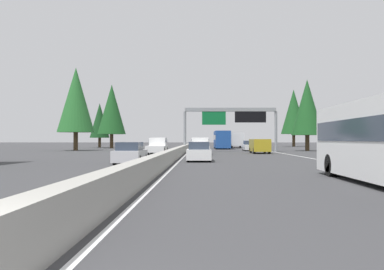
{
  "coord_description": "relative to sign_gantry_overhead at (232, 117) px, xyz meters",
  "views": [
    {
      "loc": [
        -3.04,
        -1.97,
        1.66
      ],
      "look_at": [
        47.2,
        -0.8,
        2.2
      ],
      "focal_mm": 38.4,
      "sensor_mm": 36.0,
      "label": 1
    }
  ],
  "objects": [
    {
      "name": "ground_plane",
      "position": [
        7.45,
        6.04,
        -4.73
      ],
      "size": [
        320.0,
        320.0,
        0.0
      ],
      "primitive_type": "plane",
      "color": "#38383A"
    },
    {
      "name": "median_barrier",
      "position": [
        27.45,
        6.34,
        -4.28
      ],
      "size": [
        180.0,
        0.56,
        0.9
      ],
      "primitive_type": "cube",
      "color": "#9E9B93",
      "rests_on": "ground"
    },
    {
      "name": "shoulder_stripe_right",
      "position": [
        17.45,
        -5.48,
        -4.72
      ],
      "size": [
        160.0,
        0.16,
        0.01
      ],
      "primitive_type": "cube",
      "color": "silver",
      "rests_on": "ground"
    },
    {
      "name": "shoulder_stripe_median",
      "position": [
        17.45,
        5.79,
        -4.72
      ],
      "size": [
        160.0,
        0.16,
        0.01
      ],
      "primitive_type": "cube",
      "color": "silver",
      "rests_on": "ground"
    },
    {
      "name": "sign_gantry_overhead",
      "position": [
        0.0,
        0.0,
        0.0
      ],
      "size": [
        0.5,
        12.68,
        5.94
      ],
      "color": "gray",
      "rests_on": "ground"
    },
    {
      "name": "sedan_near_center",
      "position": [
        -24.31,
        4.26,
        -4.04
      ],
      "size": [
        4.4,
        1.8,
        1.47
      ],
      "color": "white",
      "rests_on": "ground"
    },
    {
      "name": "minivan_near_right",
      "position": [
        -6.79,
        -2.82,
        -3.77
      ],
      "size": [
        5.0,
        1.95,
        1.69
      ],
      "color": "#AD931E",
      "rests_on": "ground"
    },
    {
      "name": "sedan_far_left",
      "position": [
        49.9,
        4.26,
        -4.04
      ],
      "size": [
        4.4,
        1.8,
        1.47
      ],
      "color": "red",
      "rests_on": "ground"
    },
    {
      "name": "pickup_mid_center",
      "position": [
        -10.5,
        4.23,
        -3.81
      ],
      "size": [
        5.6,
        2.0,
        1.86
      ],
      "color": "white",
      "rests_on": "ground"
    },
    {
      "name": "box_truck_far_right",
      "position": [
        25.18,
        -2.75,
        -3.11
      ],
      "size": [
        8.5,
        2.4,
        2.95
      ],
      "color": "white",
      "rests_on": "ground"
    },
    {
      "name": "sedan_mid_right",
      "position": [
        4.82,
        -2.94,
        -4.04
      ],
      "size": [
        4.4,
        1.8,
        1.47
      ],
      "color": "white",
      "rests_on": "ground"
    },
    {
      "name": "bus_distant_b",
      "position": [
        17.14,
        0.5,
        -3.01
      ],
      "size": [
        11.5,
        2.55,
        3.1
      ],
      "color": "#1E4793",
      "rests_on": "ground"
    },
    {
      "name": "oncoming_near",
      "position": [
        -9.34,
        9.04,
        -3.81
      ],
      "size": [
        5.6,
        2.0,
        1.86
      ],
      "rotation": [
        0.0,
        0.0,
        3.14
      ],
      "color": "white",
      "rests_on": "ground"
    },
    {
      "name": "oncoming_far",
      "position": [
        -27.49,
        8.98,
        -4.04
      ],
      "size": [
        4.4,
        1.8,
        1.47
      ],
      "rotation": [
        0.0,
        0.0,
        3.14
      ],
      "color": "silver",
      "rests_on": "ground"
    },
    {
      "name": "conifer_right_mid",
      "position": [
        4.14,
        -11.25,
        1.59
      ],
      "size": [
        4.57,
        4.57,
        10.39
      ],
      "color": "#4C3823",
      "rests_on": "ground"
    },
    {
      "name": "conifer_right_far",
      "position": [
        39.62,
        -17.24,
        3.31
      ],
      "size": [
        5.82,
        5.82,
        13.22
      ],
      "color": "#4C3823",
      "rests_on": "ground"
    },
    {
      "name": "conifer_left_near",
      "position": [
        5.06,
        22.83,
        2.82
      ],
      "size": [
        5.46,
        5.46,
        12.41
      ],
      "color": "#4C3823",
      "rests_on": "ground"
    },
    {
      "name": "conifer_left_mid",
      "position": [
        28.15,
        25.02,
        0.8
      ],
      "size": [
        4.0,
        4.0,
        9.1
      ],
      "color": "#4C3823",
      "rests_on": "ground"
    },
    {
      "name": "conifer_left_far",
      "position": [
        21.89,
        21.16,
        2.63
      ],
      "size": [
        5.32,
        5.32,
        12.1
      ],
      "color": "#4C3823",
      "rests_on": "ground"
    }
  ]
}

